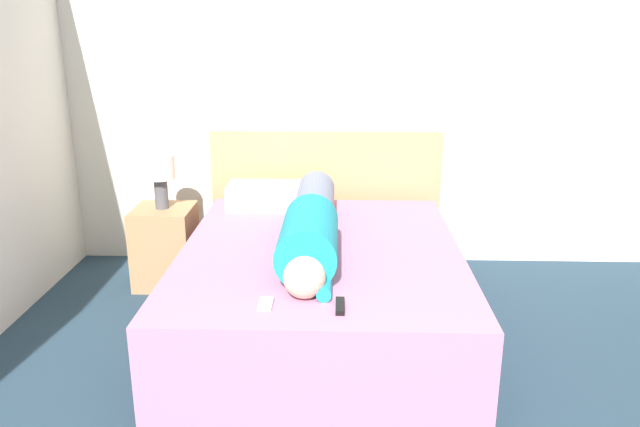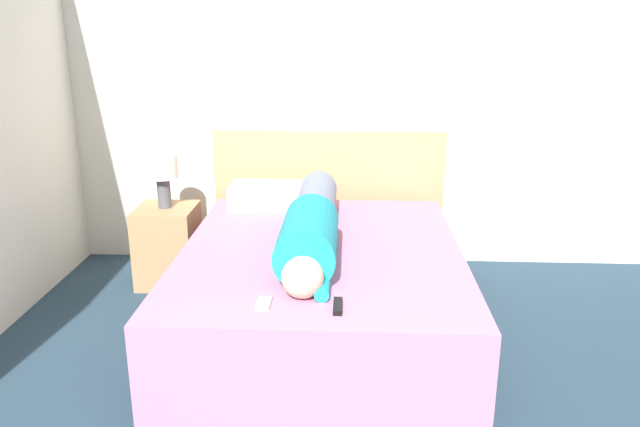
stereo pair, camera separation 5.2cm
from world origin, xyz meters
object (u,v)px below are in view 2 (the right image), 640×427
(table_lamp, at_px, (162,172))
(tv_remote, at_px, (338,306))
(bed, at_px, (321,291))
(person_lying, at_px, (311,225))
(nightstand, at_px, (168,245))
(pillow_near_headboard, at_px, (277,196))
(cell_phone, at_px, (264,303))

(table_lamp, bearing_deg, tv_remote, -50.44)
(table_lamp, distance_m, tv_remote, 1.91)
(bed, bearing_deg, person_lying, -172.79)
(table_lamp, bearing_deg, nightstand, 0.00)
(pillow_near_headboard, distance_m, tv_remote, 1.64)
(pillow_near_headboard, xyz_separation_m, tv_remote, (0.45, -1.58, -0.07))
(nightstand, relative_size, table_lamp, 1.51)
(bed, xyz_separation_m, nightstand, (-1.09, 0.68, 0.01))
(person_lying, relative_size, tv_remote, 10.67)
(nightstand, bearing_deg, person_lying, -33.54)
(bed, distance_m, cell_phone, 0.83)
(bed, bearing_deg, table_lamp, 148.07)
(table_lamp, distance_m, person_lying, 1.25)
(tv_remote, bearing_deg, person_lying, 102.11)
(cell_phone, bearing_deg, table_lamp, 121.18)
(nightstand, xyz_separation_m, table_lamp, (0.00, 0.00, 0.52))
(nightstand, height_order, person_lying, person_lying)
(tv_remote, xyz_separation_m, cell_phone, (-0.34, 0.02, -0.01))
(person_lying, distance_m, cell_phone, 0.77)
(nightstand, distance_m, person_lying, 1.30)
(table_lamp, relative_size, cell_phone, 2.80)
(nightstand, bearing_deg, pillow_near_headboard, 9.35)
(nightstand, height_order, cell_phone, nightstand)
(bed, height_order, cell_phone, cell_phone)
(bed, distance_m, person_lying, 0.40)
(bed, relative_size, person_lying, 1.24)
(nightstand, height_order, pillow_near_headboard, pillow_near_headboard)
(tv_remote, bearing_deg, cell_phone, 175.77)
(person_lying, relative_size, pillow_near_headboard, 2.53)
(pillow_near_headboard, height_order, cell_phone, pillow_near_headboard)
(nightstand, xyz_separation_m, person_lying, (1.04, -0.69, 0.39))
(bed, relative_size, cell_phone, 15.27)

